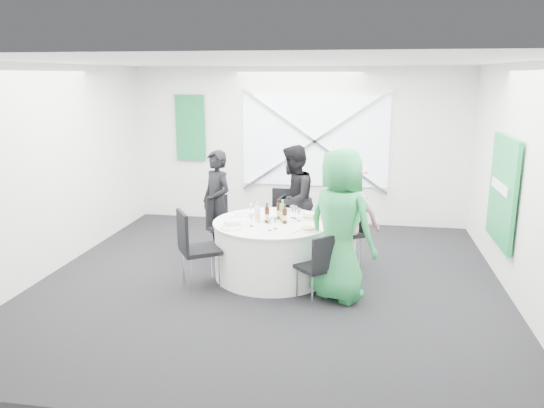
% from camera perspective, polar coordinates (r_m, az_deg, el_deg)
% --- Properties ---
extents(floor, '(6.00, 6.00, 0.00)m').
position_cam_1_polar(floor, '(7.07, -0.28, -8.28)').
color(floor, black).
rests_on(floor, ground).
extents(ceiling, '(6.00, 6.00, 0.00)m').
position_cam_1_polar(ceiling, '(6.56, -0.31, 15.05)').
color(ceiling, white).
rests_on(ceiling, wall_back).
extents(wall_back, '(6.00, 0.00, 6.00)m').
position_cam_1_polar(wall_back, '(9.60, 2.85, 6.24)').
color(wall_back, white).
rests_on(wall_back, floor).
extents(wall_front, '(6.00, 0.00, 6.00)m').
position_cam_1_polar(wall_front, '(3.85, -8.14, -5.36)').
color(wall_front, white).
rests_on(wall_front, floor).
extents(wall_left, '(0.00, 6.00, 6.00)m').
position_cam_1_polar(wall_left, '(7.77, -22.68, 3.41)').
color(wall_left, white).
rests_on(wall_left, floor).
extents(wall_right, '(0.00, 6.00, 6.00)m').
position_cam_1_polar(wall_right, '(6.83, 25.35, 1.86)').
color(wall_right, white).
rests_on(wall_right, floor).
extents(window_panel, '(2.60, 0.03, 1.60)m').
position_cam_1_polar(window_panel, '(9.52, 4.63, 6.75)').
color(window_panel, white).
rests_on(window_panel, wall_back).
extents(window_brace_a, '(2.63, 0.05, 1.84)m').
position_cam_1_polar(window_brace_a, '(9.48, 4.61, 6.72)').
color(window_brace_a, silver).
rests_on(window_brace_a, window_panel).
extents(window_brace_b, '(2.63, 0.05, 1.84)m').
position_cam_1_polar(window_brace_b, '(9.48, 4.61, 6.72)').
color(window_brace_b, silver).
rests_on(window_brace_b, window_panel).
extents(green_banner, '(0.55, 0.04, 1.20)m').
position_cam_1_polar(green_banner, '(9.96, -8.78, 8.10)').
color(green_banner, '#136331').
rests_on(green_banner, wall_back).
extents(green_sign, '(0.05, 1.20, 1.40)m').
position_cam_1_polar(green_sign, '(7.42, 23.56, 1.31)').
color(green_sign, '#198A43').
rests_on(green_sign, wall_right).
extents(banquet_table, '(1.56, 1.56, 0.76)m').
position_cam_1_polar(banquet_table, '(7.12, 0.00, -4.85)').
color(banquet_table, white).
rests_on(banquet_table, floor).
extents(chair_back, '(0.43, 0.44, 0.95)m').
position_cam_1_polar(chair_back, '(8.12, 1.32, -1.20)').
color(chair_back, black).
rests_on(chair_back, floor).
extents(chair_back_left, '(0.57, 0.57, 0.90)m').
position_cam_1_polar(chair_back_left, '(7.90, -5.45, -1.93)').
color(chair_back_left, black).
rests_on(chair_back_left, floor).
extents(chair_back_right, '(0.64, 0.64, 1.03)m').
position_cam_1_polar(chair_back_right, '(7.48, 8.25, -2.25)').
color(chair_back_right, black).
rests_on(chair_back_right, floor).
extents(chair_front_right, '(0.54, 0.54, 0.84)m').
position_cam_1_polar(chair_front_right, '(6.31, 5.09, -6.35)').
color(chair_front_right, black).
rests_on(chair_front_right, floor).
extents(chair_front_left, '(0.64, 0.64, 1.01)m').
position_cam_1_polar(chair_front_left, '(6.72, -8.50, -4.19)').
color(chair_front_left, black).
rests_on(chair_front_left, floor).
extents(person_man_back_left, '(0.68, 0.66, 1.58)m').
position_cam_1_polar(person_man_back_left, '(7.96, -5.96, 0.13)').
color(person_man_back_left, black).
rests_on(person_man_back_left, floor).
extents(person_man_back, '(0.55, 0.85, 1.65)m').
position_cam_1_polar(person_man_back, '(7.95, 2.26, 0.44)').
color(person_man_back, black).
rests_on(person_man_back, floor).
extents(person_woman_pink, '(1.16, 0.86, 1.62)m').
position_cam_1_polar(person_woman_pink, '(7.30, 7.93, -0.98)').
color(person_woman_pink, pink).
rests_on(person_woman_pink, floor).
extents(person_woman_green, '(1.07, 0.98, 1.84)m').
position_cam_1_polar(person_woman_green, '(6.31, 7.35, -2.29)').
color(person_woman_green, '#268C48').
rests_on(person_woman_green, floor).
extents(plate_back, '(0.25, 0.25, 0.01)m').
position_cam_1_polar(plate_back, '(7.51, 1.12, -0.79)').
color(plate_back, white).
rests_on(plate_back, banquet_table).
extents(plate_back_left, '(0.25, 0.25, 0.01)m').
position_cam_1_polar(plate_back_left, '(7.35, -2.97, -1.11)').
color(plate_back_left, white).
rests_on(plate_back_left, banquet_table).
extents(plate_back_right, '(0.26, 0.26, 0.04)m').
position_cam_1_polar(plate_back_right, '(7.17, 4.14, -1.47)').
color(plate_back_right, white).
rests_on(plate_back_right, banquet_table).
extents(plate_front_right, '(0.25, 0.25, 0.04)m').
position_cam_1_polar(plate_front_right, '(6.63, 3.90, -2.71)').
color(plate_front_right, white).
rests_on(plate_front_right, banquet_table).
extents(plate_front_left, '(0.29, 0.29, 0.01)m').
position_cam_1_polar(plate_front_left, '(6.73, -4.43, -2.54)').
color(plate_front_left, white).
rests_on(plate_front_left, banquet_table).
extents(napkin, '(0.24, 0.21, 0.05)m').
position_cam_1_polar(napkin, '(6.82, -4.29, -2.03)').
color(napkin, white).
rests_on(napkin, plate_front_left).
extents(beer_bottle_a, '(0.06, 0.06, 0.24)m').
position_cam_1_polar(beer_bottle_a, '(7.02, -0.55, -1.10)').
color(beer_bottle_a, '#361709').
rests_on(beer_bottle_a, banquet_table).
extents(beer_bottle_b, '(0.06, 0.06, 0.27)m').
position_cam_1_polar(beer_bottle_b, '(7.11, 0.72, -0.80)').
color(beer_bottle_b, '#361709').
rests_on(beer_bottle_b, banquet_table).
extents(beer_bottle_c, '(0.06, 0.06, 0.26)m').
position_cam_1_polar(beer_bottle_c, '(6.90, 1.39, -1.32)').
color(beer_bottle_c, '#361709').
rests_on(beer_bottle_c, banquet_table).
extents(beer_bottle_d, '(0.06, 0.06, 0.27)m').
position_cam_1_polar(beer_bottle_d, '(6.93, -0.54, -1.21)').
color(beer_bottle_d, '#361709').
rests_on(beer_bottle_d, banquet_table).
extents(green_water_bottle, '(0.08, 0.08, 0.29)m').
position_cam_1_polar(green_water_bottle, '(7.02, 1.13, -0.94)').
color(green_water_bottle, green).
rests_on(green_water_bottle, banquet_table).
extents(clear_water_bottle, '(0.08, 0.08, 0.27)m').
position_cam_1_polar(clear_water_bottle, '(6.98, -1.61, -1.11)').
color(clear_water_bottle, silver).
rests_on(clear_water_bottle, banquet_table).
extents(wine_glass_a, '(0.07, 0.07, 0.17)m').
position_cam_1_polar(wine_glass_a, '(6.77, -2.24, -1.38)').
color(wine_glass_a, white).
rests_on(wine_glass_a, banquet_table).
extents(wine_glass_b, '(0.07, 0.07, 0.17)m').
position_cam_1_polar(wine_glass_b, '(6.58, -0.25, -1.82)').
color(wine_glass_b, white).
rests_on(wine_glass_b, banquet_table).
extents(wine_glass_c, '(0.07, 0.07, 0.17)m').
position_cam_1_polar(wine_glass_c, '(7.13, 2.52, -0.62)').
color(wine_glass_c, white).
rests_on(wine_glass_c, banquet_table).
extents(wine_glass_d, '(0.07, 0.07, 0.17)m').
position_cam_1_polar(wine_glass_d, '(6.64, 0.37, -1.67)').
color(wine_glass_d, white).
rests_on(wine_glass_d, banquet_table).
extents(wine_glass_e, '(0.07, 0.07, 0.17)m').
position_cam_1_polar(wine_glass_e, '(7.02, 2.91, -0.85)').
color(wine_glass_e, white).
rests_on(wine_glass_e, banquet_table).
extents(wine_glass_f, '(0.07, 0.07, 0.17)m').
position_cam_1_polar(wine_glass_f, '(7.17, 2.23, -0.53)').
color(wine_glass_f, white).
rests_on(wine_glass_f, banquet_table).
extents(wine_glass_g, '(0.07, 0.07, 0.17)m').
position_cam_1_polar(wine_glass_g, '(7.27, -2.30, -0.33)').
color(wine_glass_g, white).
rests_on(wine_glass_g, banquet_table).
extents(fork_a, '(0.08, 0.14, 0.01)m').
position_cam_1_polar(fork_a, '(7.46, -2.63, -0.92)').
color(fork_a, silver).
rests_on(fork_a, banquet_table).
extents(knife_a, '(0.09, 0.14, 0.01)m').
position_cam_1_polar(knife_a, '(7.24, -4.23, -1.42)').
color(knife_a, silver).
rests_on(knife_a, banquet_table).
extents(fork_b, '(0.15, 0.03, 0.01)m').
position_cam_1_polar(fork_b, '(7.53, 1.67, -0.79)').
color(fork_b, silver).
rests_on(fork_b, banquet_table).
extents(knife_b, '(0.15, 0.02, 0.01)m').
position_cam_1_polar(knife_b, '(7.56, -0.83, -0.73)').
color(knife_b, silver).
rests_on(knife_b, banquet_table).
extents(fork_c, '(0.11, 0.12, 0.01)m').
position_cam_1_polar(fork_c, '(6.88, -4.61, -2.24)').
color(fork_c, silver).
rests_on(fork_c, banquet_table).
extents(knife_c, '(0.10, 0.13, 0.01)m').
position_cam_1_polar(knife_c, '(6.65, -3.67, -2.78)').
color(knife_c, silver).
rests_on(knife_c, banquet_table).
extents(fork_d, '(0.10, 0.13, 0.01)m').
position_cam_1_polar(fork_d, '(6.53, 2.37, -3.08)').
color(fork_d, silver).
rests_on(fork_d, banquet_table).
extents(knife_d, '(0.12, 0.12, 0.01)m').
position_cam_1_polar(knife_d, '(6.68, 3.89, -2.70)').
color(knife_d, silver).
rests_on(knife_d, banquet_table).
extents(fork_e, '(0.10, 0.13, 0.01)m').
position_cam_1_polar(fork_e, '(7.12, 4.59, -1.69)').
color(fork_e, silver).
rests_on(fork_e, banquet_table).
extents(knife_e, '(0.09, 0.14, 0.01)m').
position_cam_1_polar(knife_e, '(7.37, 3.53, -1.14)').
color(knife_e, silver).
rests_on(knife_e, banquet_table).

